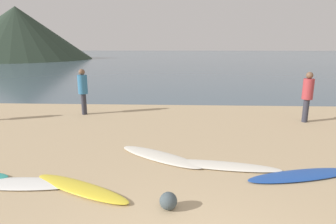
{
  "coord_description": "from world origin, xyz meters",
  "views": [
    {
      "loc": [
        -0.19,
        -2.23,
        2.75
      ],
      "look_at": [
        -0.58,
        6.65,
        0.6
      ],
      "focal_mm": 30.46,
      "sensor_mm": 36.0,
      "label": 1
    }
  ],
  "objects_px": {
    "surfboard_2": "(23,184)",
    "person_1": "(83,88)",
    "surfboard_6": "(301,175)",
    "beach_rock_far": "(168,201)",
    "surfboard_3": "(80,188)",
    "surfboard_4": "(160,156)",
    "surfboard_5": "(220,165)",
    "person_3": "(308,93)"
  },
  "relations": [
    {
      "from": "surfboard_2",
      "to": "person_1",
      "type": "relative_size",
      "value": 1.32
    },
    {
      "from": "surfboard_6",
      "to": "beach_rock_far",
      "type": "height_order",
      "value": "beach_rock_far"
    },
    {
      "from": "surfboard_3",
      "to": "surfboard_4",
      "type": "xyz_separation_m",
      "value": [
        1.41,
        1.66,
        -0.01
      ]
    },
    {
      "from": "surfboard_2",
      "to": "surfboard_5",
      "type": "xyz_separation_m",
      "value": [
        4.03,
        1.04,
        0.0
      ]
    },
    {
      "from": "person_1",
      "to": "person_3",
      "type": "bearing_deg",
      "value": 89.71
    },
    {
      "from": "surfboard_6",
      "to": "surfboard_4",
      "type": "bearing_deg",
      "value": 148.86
    },
    {
      "from": "surfboard_2",
      "to": "person_3",
      "type": "relative_size",
      "value": 1.33
    },
    {
      "from": "person_1",
      "to": "person_3",
      "type": "distance_m",
      "value": 8.3
    },
    {
      "from": "surfboard_2",
      "to": "surfboard_4",
      "type": "bearing_deg",
      "value": 28.19
    },
    {
      "from": "person_1",
      "to": "person_3",
      "type": "relative_size",
      "value": 1.0
    },
    {
      "from": "surfboard_3",
      "to": "person_3",
      "type": "bearing_deg",
      "value": 65.17
    },
    {
      "from": "surfboard_4",
      "to": "beach_rock_far",
      "type": "distance_m",
      "value": 2.24
    },
    {
      "from": "person_1",
      "to": "beach_rock_far",
      "type": "distance_m",
      "value": 7.5
    },
    {
      "from": "surfboard_6",
      "to": "surfboard_2",
      "type": "bearing_deg",
      "value": 171.35
    },
    {
      "from": "surfboard_3",
      "to": "surfboard_2",
      "type": "bearing_deg",
      "value": -161.0
    },
    {
      "from": "surfboard_5",
      "to": "person_1",
      "type": "relative_size",
      "value": 1.5
    },
    {
      "from": "surfboard_5",
      "to": "surfboard_6",
      "type": "bearing_deg",
      "value": -5.58
    },
    {
      "from": "person_1",
      "to": "person_3",
      "type": "xyz_separation_m",
      "value": [
        8.27,
        -0.75,
        -0.0
      ]
    },
    {
      "from": "surfboard_5",
      "to": "beach_rock_far",
      "type": "relative_size",
      "value": 8.88
    },
    {
      "from": "surfboard_3",
      "to": "beach_rock_far",
      "type": "relative_size",
      "value": 7.54
    },
    {
      "from": "surfboard_4",
      "to": "surfboard_3",
      "type": "bearing_deg",
      "value": -97.58
    },
    {
      "from": "beach_rock_far",
      "to": "surfboard_5",
      "type": "bearing_deg",
      "value": 57.61
    },
    {
      "from": "surfboard_2",
      "to": "surfboard_5",
      "type": "distance_m",
      "value": 4.17
    },
    {
      "from": "surfboard_6",
      "to": "person_3",
      "type": "xyz_separation_m",
      "value": [
        1.9,
        4.42,
        1.02
      ]
    },
    {
      "from": "surfboard_3",
      "to": "surfboard_4",
      "type": "distance_m",
      "value": 2.18
    },
    {
      "from": "surfboard_3",
      "to": "surfboard_4",
      "type": "bearing_deg",
      "value": 75.57
    },
    {
      "from": "surfboard_2",
      "to": "beach_rock_far",
      "type": "distance_m",
      "value": 3.01
    },
    {
      "from": "surfboard_5",
      "to": "person_3",
      "type": "bearing_deg",
      "value": 57.31
    },
    {
      "from": "surfboard_4",
      "to": "surfboard_5",
      "type": "xyz_separation_m",
      "value": [
        1.42,
        -0.47,
        -0.0
      ]
    },
    {
      "from": "surfboard_4",
      "to": "surfboard_6",
      "type": "height_order",
      "value": "surfboard_4"
    },
    {
      "from": "surfboard_4",
      "to": "person_1",
      "type": "distance_m",
      "value": 5.52
    },
    {
      "from": "surfboard_5",
      "to": "beach_rock_far",
      "type": "bearing_deg",
      "value": -113.62
    },
    {
      "from": "surfboard_3",
      "to": "person_1",
      "type": "distance_m",
      "value": 6.33
    },
    {
      "from": "person_3",
      "to": "surfboard_6",
      "type": "bearing_deg",
      "value": 16.65
    },
    {
      "from": "surfboard_2",
      "to": "surfboard_5",
      "type": "bearing_deg",
      "value": 12.69
    },
    {
      "from": "surfboard_2",
      "to": "beach_rock_far",
      "type": "bearing_deg",
      "value": -15.4
    },
    {
      "from": "surfboard_5",
      "to": "person_1",
      "type": "distance_m",
      "value": 6.79
    },
    {
      "from": "surfboard_3",
      "to": "beach_rock_far",
      "type": "height_order",
      "value": "beach_rock_far"
    },
    {
      "from": "surfboard_3",
      "to": "person_1",
      "type": "xyz_separation_m",
      "value": [
        -1.9,
        5.95,
        1.01
      ]
    },
    {
      "from": "surfboard_3",
      "to": "person_1",
      "type": "bearing_deg",
      "value": 133.69
    },
    {
      "from": "surfboard_6",
      "to": "surfboard_3",
      "type": "bearing_deg",
      "value": 174.87
    },
    {
      "from": "surfboard_6",
      "to": "surfboard_5",
      "type": "bearing_deg",
      "value": 150.72
    }
  ]
}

